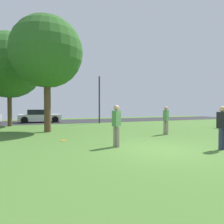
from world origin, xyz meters
name	(u,v)px	position (x,y,z in m)	size (l,w,h in m)	color
ground_plane	(161,149)	(0.00, 0.00, 0.00)	(44.00, 44.00, 0.00)	#47702D
road_strip	(75,121)	(0.00, 16.00, 0.00)	(44.00, 6.40, 0.01)	#28282B
oak_tree_left	(9,65)	(-6.12, 12.19, 4.97)	(5.33, 5.33, 7.65)	brown
birch_tree_lone	(47,52)	(-3.55, 7.11, 5.03)	(4.49, 4.49, 7.30)	brown
person_thrower	(166,119)	(2.70, 3.32, 0.89)	(0.39, 0.35, 1.62)	gray
person_catcher	(116,124)	(-1.36, 1.08, 0.93)	(0.39, 0.35, 1.68)	gray
person_bystander	(222,126)	(2.11, -0.87, 0.90)	(0.30, 0.34, 1.64)	#2D334C
frisbee_disc	(63,141)	(-3.13, 3.32, 0.01)	(0.27, 0.27, 0.03)	orange
parked_car_white	(39,116)	(-3.70, 15.67, 0.60)	(4.08, 2.01, 1.31)	white
street_lamp_post	(99,100)	(1.61, 12.20, 2.25)	(0.14, 0.14, 4.50)	#2D2D33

